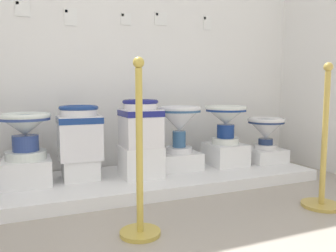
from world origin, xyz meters
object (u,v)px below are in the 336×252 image
Objects in this scene: info_placard_third at (126,19)px; plinth_block_leftmost at (141,161)px; info_placard_first at (22,8)px; antique_toilet_broad_patterned at (79,131)px; plinth_block_broad_patterned at (81,169)px; antique_toilet_tall_cobalt at (266,129)px; info_placard_fourth at (161,18)px; plinth_block_central_ornate at (27,172)px; stanchion_post_near_left at (140,181)px; plinth_block_slender_white at (225,154)px; plinth_block_tall_cobalt at (265,155)px; antique_toilet_squat_floral at (179,120)px; info_placard_fifth at (207,23)px; plinth_block_squat_floral at (179,161)px; antique_toilet_slender_white at (226,118)px; stanchion_post_near_right at (323,168)px; antique_toilet_leftmost at (141,122)px; antique_toilet_central_ornate at (25,129)px; info_placard_second at (70,17)px.

plinth_block_leftmost is at bearing -92.31° from info_placard_third.
antique_toilet_broad_patterned is at bearing -43.46° from info_placard_first.
plinth_block_leftmost reaches higher than plinth_block_broad_patterned.
info_placard_fourth is at bearing 156.10° from antique_toilet_tall_cobalt.
plinth_block_central_ornate is 0.35× the size of stanchion_post_near_left.
stanchion_post_near_left reaches higher than plinth_block_slender_white.
plinth_block_slender_white is (1.42, -0.01, -0.30)m from antique_toilet_broad_patterned.
plinth_block_broad_patterned is 1.87m from plinth_block_tall_cobalt.
antique_toilet_squat_floral is at bearing 54.76° from stanchion_post_near_left.
plinth_block_central_ornate is 2.31m from info_placard_fifth.
plinth_block_central_ornate reaches higher than plinth_block_squat_floral.
plinth_block_tall_cobalt is 0.37× the size of stanchion_post_near_left.
stanchion_post_near_left is at bearing -79.39° from antique_toilet_broad_patterned.
antique_toilet_tall_cobalt is 1.79m from info_placard_third.
antique_toilet_slender_white is at bearing -0.46° from plinth_block_broad_patterned.
plinth_block_slender_white is 0.37× the size of stanchion_post_near_right.
antique_toilet_broad_patterned is 3.41× the size of info_placard_fourth.
antique_toilet_slender_white is (0.92, 0.11, -0.00)m from antique_toilet_leftmost.
antique_toilet_slender_white is 1.10× the size of plinth_block_tall_cobalt.
antique_toilet_squat_floral is at bearing 13.16° from antique_toilet_leftmost.
stanchion_post_near_left is at bearing -140.30° from plinth_block_slender_white.
antique_toilet_central_ornate is at bearing -92.77° from info_placard_first.
plinth_block_broad_patterned is 1.37m from info_placard_second.
antique_toilet_leftmost is 2.70× the size of info_placard_fifth.
antique_toilet_broad_patterned is 3.00× the size of info_placard_fifth.
antique_toilet_tall_cobalt is at bearing 0.00° from plinth_block_tall_cobalt.
plinth_block_broad_patterned is at bearing -165.12° from info_placard_fifth.
plinth_block_central_ornate is 0.90× the size of antique_toilet_leftmost.
info_placard_second is at bearing 0.00° from info_placard_first.
antique_toilet_leftmost is at bearing -151.76° from info_placard_fifth.
antique_toilet_leftmost is at bearing -6.51° from plinth_block_central_ornate.
info_placard_fourth is at bearing 0.00° from info_placard_first.
info_placard_fourth is at bearing 180.00° from info_placard_fifth.
info_placard_third reaches higher than plinth_block_tall_cobalt.
antique_toilet_tall_cobalt is at bearing -23.90° from info_placard_fourth.
info_placard_fifth is at bearing 12.00° from plinth_block_central_ornate.
stanchion_post_near_left is at bearing -59.11° from plinth_block_central_ornate.
antique_toilet_squat_floral is at bearing -178.86° from antique_toilet_slender_white.
antique_toilet_squat_floral reaches higher than plinth_block_central_ornate.
antique_toilet_leftmost is (0.00, 0.00, 0.34)m from plinth_block_leftmost.
antique_toilet_squat_floral is at bearing 0.00° from plinth_block_squat_floral.
plinth_block_slender_white is (0.51, 0.01, -0.36)m from antique_toilet_squat_floral.
antique_toilet_tall_cobalt is 2.59× the size of info_placard_fifth.
antique_toilet_leftmost reaches higher than antique_toilet_slender_white.
plinth_block_squat_floral is at bearing -178.86° from antique_toilet_slender_white.
info_placard_first is 0.92× the size of info_placard_fifth.
antique_toilet_squat_floral reaches higher than antique_toilet_tall_cobalt.
plinth_block_leftmost reaches higher than plinth_block_slender_white.
antique_toilet_squat_floral is (0.90, -0.02, 0.06)m from antique_toilet_broad_patterned.
plinth_block_tall_cobalt is at bearing 29.80° from stanchion_post_near_left.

